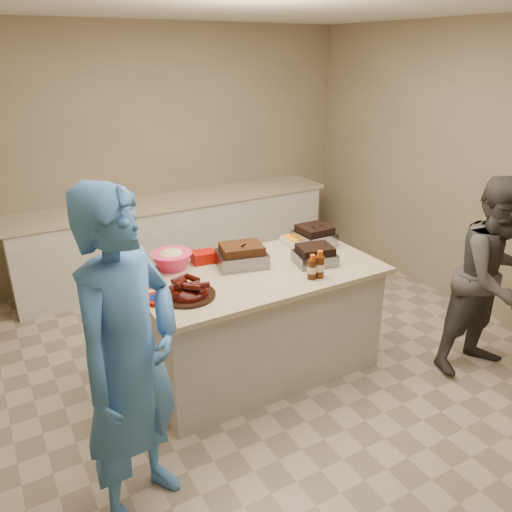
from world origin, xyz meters
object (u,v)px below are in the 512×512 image
rib_platter (188,296)px  mustard_bottle (247,269)px  bbq_bottle_b (319,277)px  roasting_pan (314,245)px  coleslaw_bowl (172,268)px  bbq_bottle_a (311,279)px  plastic_cup (147,280)px  island (259,368)px  guest_blue (146,500)px  guest_gray (477,364)px

rib_platter → mustard_bottle: size_ratio=3.29×
bbq_bottle_b → roasting_pan: bearing=57.1°
coleslaw_bowl → roasting_pan: bearing=-6.7°
bbq_bottle_a → plastic_cup: (-1.04, 0.59, 0.00)m
island → rib_platter: 1.09m
bbq_bottle_b → plastic_cup: bbq_bottle_b is taller
coleslaw_bowl → bbq_bottle_b: size_ratio=1.52×
guest_blue → bbq_bottle_a: bearing=-17.1°
guest_gray → island: bearing=155.9°
rib_platter → bbq_bottle_a: 0.91m
bbq_bottle_a → bbq_bottle_b: bearing=-4.0°
guest_blue → island: bearing=-2.1°
bbq_bottle_a → guest_blue: size_ratio=0.10×
coleslaw_bowl → plastic_cup: coleslaw_bowl is taller
island → guest_gray: (1.59, -0.86, 0.00)m
coleslaw_bowl → guest_blue: bearing=-120.1°
guest_gray → roasting_pan: bearing=134.5°
roasting_pan → guest_blue: bearing=-151.4°
rib_platter → guest_blue: rib_platter is taller
plastic_cup → guest_gray: bearing=-25.5°
guest_blue → guest_gray: 2.81m
roasting_pan → guest_blue: 2.32m
bbq_bottle_b → mustard_bottle: size_ratio=1.79×
island → roasting_pan: 1.13m
bbq_bottle_b → rib_platter: bearing=168.4°
coleslaw_bowl → bbq_bottle_a: (0.80, -0.68, 0.00)m
bbq_bottle_a → bbq_bottle_b: (0.06, -0.00, 0.00)m
coleslaw_bowl → guest_blue: coleslaw_bowl is taller
island → bbq_bottle_a: (0.25, -0.32, 0.88)m
coleslaw_bowl → bbq_bottle_b: 1.11m
coleslaw_bowl → mustard_bottle: (0.49, -0.30, 0.00)m
rib_platter → bbq_bottle_b: size_ratio=1.84×
island → rib_platter: size_ratio=4.87×
island → mustard_bottle: (-0.06, 0.07, 0.88)m
rib_platter → coleslaw_bowl: coleslaw_bowl is taller
bbq_bottle_b → guest_blue: bearing=-163.0°
bbq_bottle_a → guest_blue: (-1.48, -0.48, -0.88)m
coleslaw_bowl → mustard_bottle: coleslaw_bowl is taller
island → roasting_pan: roasting_pan is taller
island → bbq_bottle_a: bearing=-51.3°
roasting_pan → mustard_bottle: bearing=-168.0°
rib_platter → mustard_bottle: (0.57, 0.20, 0.00)m
island → bbq_bottle_a: size_ratio=9.85×
guest_blue → plastic_cup: bearing=32.5°
rib_platter → mustard_bottle: 0.60m
rib_platter → roasting_pan: bearing=15.1°
guest_gray → plastic_cup: bearing=158.9°
bbq_bottle_b → plastic_cup: size_ratio=2.07×
coleslaw_bowl → guest_blue: (-0.67, -1.16, -0.88)m
plastic_cup → guest_gray: plastic_cup is taller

